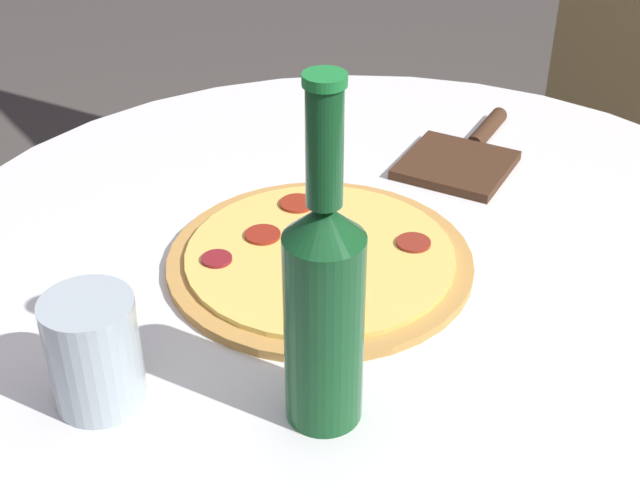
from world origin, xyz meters
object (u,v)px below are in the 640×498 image
object	(u,v)px
beer_bottle	(324,304)
pizza_paddle	(463,157)
pizza	(320,259)
drinking_glass	(94,352)

from	to	relation	value
beer_bottle	pizza_paddle	xyz separation A→B (m)	(-0.26, 0.41, -0.11)
pizza	drinking_glass	distance (m)	0.28
pizza	beer_bottle	bearing A→B (deg)	-34.99
drinking_glass	beer_bottle	bearing A→B (deg)	49.13
pizza	drinking_glass	size ratio (longest dim) A/B	3.11
pizza	beer_bottle	world-z (taller)	beer_bottle
pizza_paddle	drinking_glass	world-z (taller)	drinking_glass
pizza_paddle	beer_bottle	bearing A→B (deg)	-173.24
pizza	pizza_paddle	size ratio (longest dim) A/B	1.34
pizza_paddle	drinking_glass	xyz separation A→B (m)	(0.14, -0.56, 0.05)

